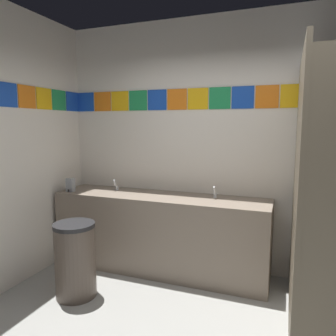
{
  "coord_description": "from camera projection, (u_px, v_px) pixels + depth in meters",
  "views": [
    {
      "loc": [
        0.62,
        -1.96,
        1.68
      ],
      "look_at": [
        -0.52,
        1.05,
        1.25
      ],
      "focal_mm": 34.3,
      "sensor_mm": 36.0,
      "label": 1
    }
  ],
  "objects": [
    {
      "name": "stall_divider",
      "position": [
        321.0,
        200.0,
        2.4
      ],
      "size": [
        0.92,
        1.49,
        2.25
      ],
      "color": "#726651",
      "rests_on": "ground_plane"
    },
    {
      "name": "wall_back",
      "position": [
        231.0,
        146.0,
        3.63
      ],
      "size": [
        4.03,
        0.09,
        2.89
      ],
      "color": "silver",
      "rests_on": "ground_plane"
    },
    {
      "name": "faucet_right",
      "position": [
        215.0,
        193.0,
        3.51
      ],
      "size": [
        0.04,
        0.1,
        0.14
      ],
      "color": "silver",
      "rests_on": "vanity_counter"
    },
    {
      "name": "trash_bin",
      "position": [
        75.0,
        260.0,
        3.14
      ],
      "size": [
        0.4,
        0.4,
        0.74
      ],
      "color": "brown",
      "rests_on": "ground_plane"
    },
    {
      "name": "soap_dispenser",
      "position": [
        70.0,
        185.0,
        3.86
      ],
      "size": [
        0.09,
        0.09,
        0.16
      ],
      "color": "gray",
      "rests_on": "vanity_counter"
    },
    {
      "name": "vanity_counter",
      "position": [
        160.0,
        232.0,
        3.71
      ],
      "size": [
        2.46,
        0.59,
        0.88
      ],
      "color": "gray",
      "rests_on": "ground_plane"
    },
    {
      "name": "faucet_left",
      "position": [
        116.0,
        186.0,
        3.94
      ],
      "size": [
        0.04,
        0.1,
        0.14
      ],
      "color": "silver",
      "rests_on": "vanity_counter"
    }
  ]
}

